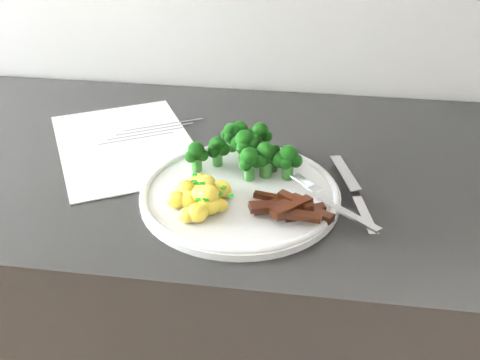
{
  "coord_description": "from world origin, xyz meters",
  "views": [
    {
      "loc": [
        0.22,
        0.91,
        1.34
      ],
      "look_at": [
        0.12,
        1.57,
        0.92
      ],
      "focal_mm": 41.37,
      "sensor_mm": 36.0,
      "label": 1
    }
  ],
  "objects": [
    {
      "name": "knife",
      "position": [
        0.29,
        1.58,
        0.9
      ],
      "size": [
        0.06,
        0.2,
        0.02
      ],
      "color": "silver",
      "rests_on": "plate"
    },
    {
      "name": "counter",
      "position": [
        0.11,
        1.67,
        0.45
      ],
      "size": [
        2.38,
        0.6,
        0.89
      ],
      "color": "black",
      "rests_on": "ground"
    },
    {
      "name": "beef_strips",
      "position": [
        0.2,
        1.53,
        0.91
      ],
      "size": [
        0.12,
        0.08,
        0.03
      ],
      "color": "black",
      "rests_on": "plate"
    },
    {
      "name": "broccoli",
      "position": [
        0.13,
        1.64,
        0.94
      ],
      "size": [
        0.18,
        0.13,
        0.06
      ],
      "color": "#2C6724",
      "rests_on": "plate"
    },
    {
      "name": "potatoes",
      "position": [
        0.07,
        1.54,
        0.92
      ],
      "size": [
        0.1,
        0.1,
        0.04
      ],
      "color": "yellow",
      "rests_on": "plate"
    },
    {
      "name": "fork",
      "position": [
        0.26,
        1.55,
        0.91
      ],
      "size": [
        0.12,
        0.13,
        0.02
      ],
      "color": "silver",
      "rests_on": "plate"
    },
    {
      "name": "recipe_paper",
      "position": [
        -0.09,
        1.71,
        0.9
      ],
      "size": [
        0.34,
        0.38,
        0.0
      ],
      "color": "silver",
      "rests_on": "counter"
    },
    {
      "name": "plate",
      "position": [
        0.12,
        1.57,
        0.9
      ],
      "size": [
        0.29,
        0.29,
        0.02
      ],
      "color": "white",
      "rests_on": "counter"
    }
  ]
}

